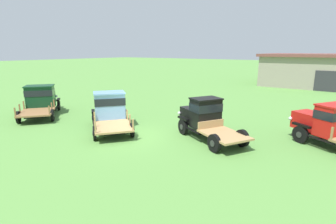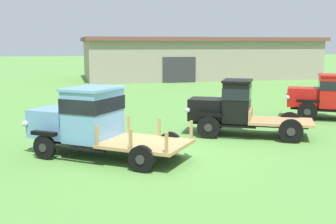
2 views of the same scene
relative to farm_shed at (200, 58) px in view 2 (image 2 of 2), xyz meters
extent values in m
plane|color=#5B9342|center=(-10.84, -29.80, -2.14)|extent=(240.00, 240.00, 0.00)
cube|color=gray|center=(0.00, 0.00, -0.20)|extent=(23.73, 9.47, 3.89)
cube|color=brown|center=(0.00, 0.00, 1.93)|extent=(24.33, 10.27, 0.36)
cube|color=#2D2D33|center=(-3.56, -4.77, -0.94)|extent=(3.20, 0.08, 2.40)
cylinder|color=black|center=(-14.77, -29.51, -1.76)|extent=(0.72, 0.61, 0.78)
cylinder|color=#2D2D2D|center=(-14.83, -29.58, -1.76)|extent=(0.23, 0.19, 0.27)
cylinder|color=black|center=(-13.54, -27.91, -1.76)|extent=(0.72, 0.61, 0.78)
cylinder|color=#2D2D2D|center=(-13.48, -27.83, -1.76)|extent=(0.23, 0.19, 0.27)
cylinder|color=black|center=(-12.06, -31.60, -1.76)|extent=(0.72, 0.61, 0.78)
cylinder|color=#2D2D2D|center=(-12.12, -31.68, -1.76)|extent=(0.23, 0.19, 0.27)
cylinder|color=black|center=(-10.83, -30.01, -1.76)|extent=(0.72, 0.61, 0.78)
cylinder|color=#2D2D2D|center=(-10.77, -29.93, -1.76)|extent=(0.23, 0.19, 0.27)
cube|color=black|center=(-12.85, -29.72, -1.68)|extent=(4.54, 3.86, 0.12)
cube|color=#70A3D1|center=(-14.34, -28.57, -1.15)|extent=(2.09, 2.06, 0.93)
cube|color=silver|center=(-14.92, -28.11, -1.20)|extent=(0.73, 0.91, 0.70)
sphere|color=silver|center=(-15.39, -28.70, -1.13)|extent=(0.20, 0.20, 0.20)
sphere|color=silver|center=(-14.47, -27.51, -1.13)|extent=(0.20, 0.20, 0.20)
cube|color=black|center=(-14.77, -29.51, -1.32)|extent=(0.83, 0.70, 0.12)
cube|color=black|center=(-13.54, -27.91, -1.32)|extent=(0.83, 0.70, 0.12)
cube|color=#70A3D1|center=(-13.22, -29.43, -0.81)|extent=(2.09, 2.18, 1.62)
cube|color=black|center=(-13.22, -29.43, -0.44)|extent=(2.15, 2.24, 0.45)
cube|color=#70A3D1|center=(-13.22, -29.43, 0.05)|extent=(2.24, 2.32, 0.08)
cube|color=black|center=(-13.73, -30.29, -1.70)|extent=(1.49, 1.20, 0.05)
cube|color=black|center=(-12.52, -28.72, -1.70)|extent=(1.49, 1.20, 0.05)
cube|color=tan|center=(-11.74, -30.58, -1.57)|extent=(3.20, 3.12, 0.10)
cube|color=tan|center=(-13.21, -30.65, -1.22)|extent=(0.11, 0.11, 0.58)
cube|color=tan|center=(-12.04, -29.13, -1.22)|extent=(0.11, 0.11, 0.58)
cube|color=tan|center=(-12.32, -31.33, -1.22)|extent=(0.11, 0.11, 0.58)
cube|color=tan|center=(-11.15, -29.82, -1.22)|extent=(0.11, 0.11, 0.58)
cube|color=tan|center=(-11.44, -32.02, -1.22)|extent=(0.11, 0.11, 0.58)
cube|color=tan|center=(-10.27, -30.50, -1.22)|extent=(0.11, 0.11, 0.58)
cylinder|color=black|center=(-8.78, -27.94, -1.70)|extent=(0.87, 0.59, 0.88)
cylinder|color=#2D2D2D|center=(-8.83, -28.04, -1.70)|extent=(0.29, 0.17, 0.31)
cylinder|color=black|center=(-7.98, -26.46, -1.70)|extent=(0.87, 0.59, 0.88)
cylinder|color=#2D2D2D|center=(-7.92, -26.36, -1.70)|extent=(0.29, 0.17, 0.31)
cylinder|color=black|center=(-6.11, -29.39, -1.70)|extent=(0.87, 0.59, 0.88)
cylinder|color=#2D2D2D|center=(-6.16, -29.49, -1.70)|extent=(0.29, 0.17, 0.31)
cylinder|color=black|center=(-5.31, -27.91, -1.70)|extent=(0.87, 0.59, 0.88)
cylinder|color=#2D2D2D|center=(-5.25, -27.81, -1.70)|extent=(0.29, 0.17, 0.31)
cube|color=black|center=(-7.07, -27.91, -1.62)|extent=(4.30, 2.90, 0.12)
cube|color=black|center=(-8.56, -27.10, -1.14)|extent=(1.77, 1.69, 0.85)
cube|color=silver|center=(-9.14, -26.79, -1.18)|extent=(0.49, 0.84, 0.64)
sphere|color=silver|center=(-9.45, -27.34, -1.11)|extent=(0.20, 0.20, 0.20)
sphere|color=silver|center=(-8.85, -26.23, -1.11)|extent=(0.20, 0.20, 0.20)
cube|color=black|center=(-8.78, -27.94, -1.21)|extent=(0.99, 0.66, 0.12)
cube|color=black|center=(-7.98, -26.46, -1.21)|extent=(0.99, 0.66, 0.12)
cube|color=black|center=(-7.51, -27.67, -0.79)|extent=(1.58, 1.78, 1.55)
cube|color=black|center=(-7.51, -27.67, -0.44)|extent=(1.63, 1.83, 0.43)
cube|color=black|center=(-7.51, -27.67, 0.03)|extent=(1.70, 1.88, 0.08)
cube|color=black|center=(-7.82, -28.44, -1.64)|extent=(1.29, 0.79, 0.05)
cube|color=black|center=(-7.03, -26.99, -1.64)|extent=(1.29, 0.79, 0.05)
cube|color=tan|center=(-6.02, -28.48, -1.51)|extent=(2.92, 2.65, 0.10)
cube|color=tan|center=(-7.04, -27.93, -1.28)|extent=(0.83, 1.44, 0.44)
cylinder|color=black|center=(-3.05, -25.58, -1.69)|extent=(0.87, 0.63, 0.90)
cylinder|color=#2D2D2D|center=(-3.11, -25.68, -1.69)|extent=(0.29, 0.19, 0.31)
cylinder|color=black|center=(-2.17, -24.09, -1.69)|extent=(0.87, 0.63, 0.90)
cylinder|color=#2D2D2D|center=(-2.11, -24.00, -1.69)|extent=(0.29, 0.19, 0.31)
cube|color=black|center=(-1.49, -25.50, -1.61)|extent=(4.04, 2.93, 0.12)
cube|color=red|center=(-2.80, -24.73, -1.10)|extent=(1.87, 1.78, 0.90)
cube|color=silver|center=(-3.40, -24.37, -1.15)|extent=(0.54, 0.85, 0.68)
sphere|color=silver|center=(-3.74, -24.93, -1.08)|extent=(0.20, 0.20, 0.20)
sphere|color=silver|center=(-3.07, -23.81, -1.08)|extent=(0.20, 0.20, 0.20)
cube|color=black|center=(-3.05, -25.58, -1.19)|extent=(0.99, 0.70, 0.12)
cube|color=black|center=(-2.17, -24.09, -1.19)|extent=(0.99, 0.70, 0.12)
cube|color=red|center=(-1.75, -25.35, -0.80)|extent=(1.64, 1.82, 1.49)
cube|color=black|center=(-1.75, -25.35, -0.47)|extent=(1.69, 1.87, 0.42)
cube|color=red|center=(-1.75, -25.35, -0.02)|extent=(1.76, 1.93, 0.08)
cube|color=black|center=(-2.09, -26.13, -1.63)|extent=(1.27, 0.83, 0.05)
cube|color=black|center=(-1.23, -24.68, -1.63)|extent=(1.27, 0.83, 0.05)
camera|label=1|loc=(-1.04, -40.13, 2.58)|focal=28.00mm
camera|label=2|loc=(-14.10, -42.93, 1.44)|focal=45.00mm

